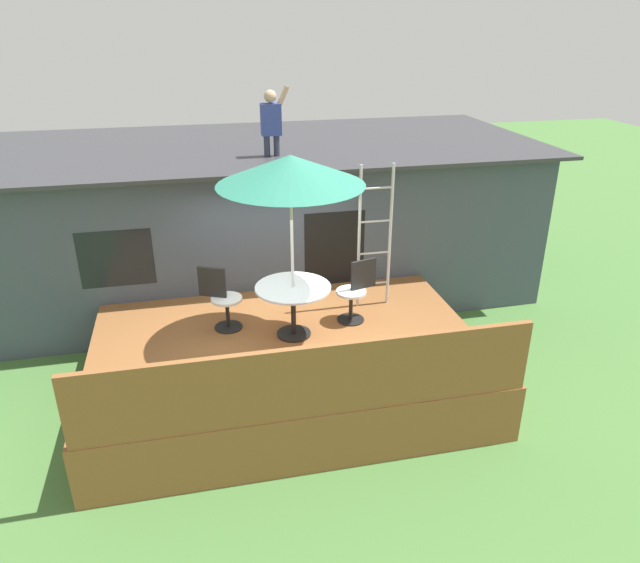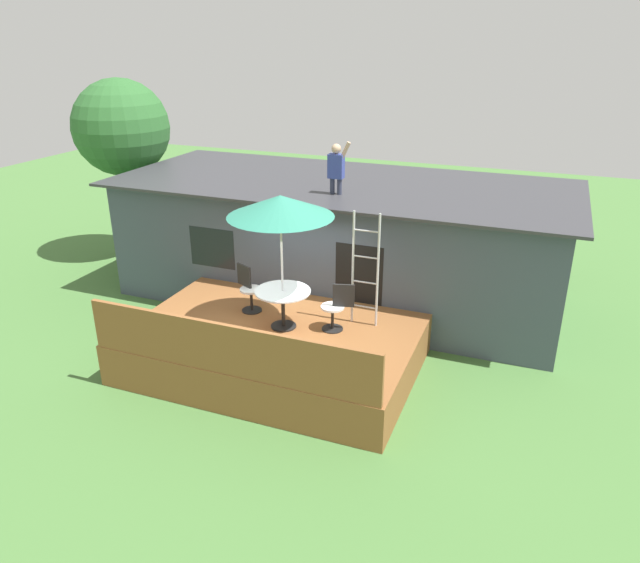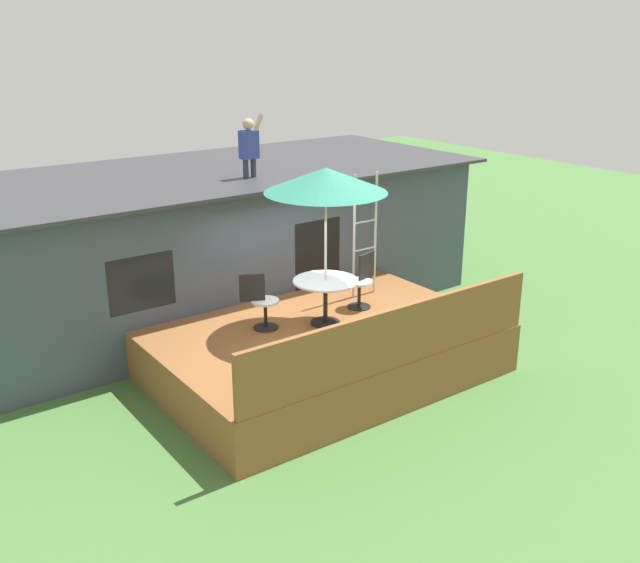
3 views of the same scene
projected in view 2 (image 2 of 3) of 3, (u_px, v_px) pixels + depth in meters
name	position (u px, v px, depth m)	size (l,w,h in m)	color
ground_plane	(277.00, 363.00, 11.51)	(40.00, 40.00, 0.00)	#477538
house	(341.00, 240.00, 14.06)	(10.50, 4.50, 2.78)	#424C5B
deck	(277.00, 345.00, 11.36)	(5.29, 3.74, 0.80)	brown
deck_railing	(227.00, 350.00, 9.47)	(5.19, 0.08, 0.90)	brown
patio_table	(283.00, 298.00, 10.97)	(1.04, 1.04, 0.74)	black
patio_umbrella	(280.00, 206.00, 10.29)	(1.90, 1.90, 2.54)	silver
step_ladder	(365.00, 270.00, 10.90)	(0.52, 0.04, 2.20)	silver
person_figure	(337.00, 165.00, 12.27)	(0.47, 0.20, 1.11)	#33384C
patio_chair_left	(249.00, 289.00, 11.71)	(0.59, 0.44, 0.92)	black
patio_chair_right	(336.00, 307.00, 10.92)	(0.61, 0.44, 0.92)	black
backyard_tree	(121.00, 129.00, 15.75)	(2.54, 2.54, 4.88)	brown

